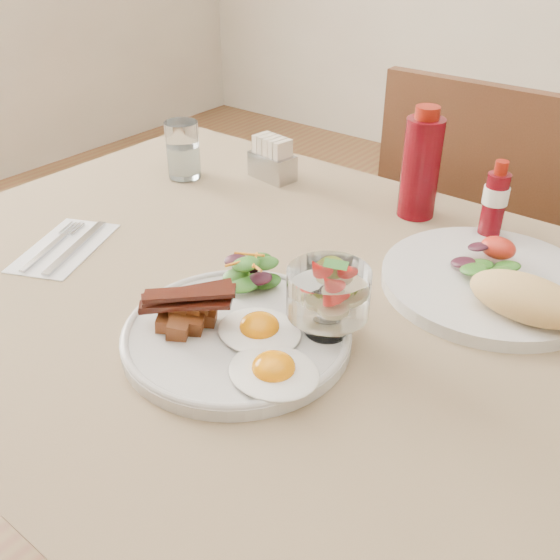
{
  "coord_description": "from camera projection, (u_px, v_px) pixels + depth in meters",
  "views": [
    {
      "loc": [
        0.39,
        -0.57,
        1.22
      ],
      "look_at": [
        -0.01,
        -0.06,
        0.82
      ],
      "focal_mm": 40.0,
      "sensor_mm": 36.0,
      "label": 1
    }
  ],
  "objects": [
    {
      "name": "table",
      "position": [
        310.0,
        356.0,
        0.88
      ],
      "size": [
        1.33,
        0.88,
        0.75
      ],
      "color": "#4F2D18",
      "rests_on": "ground"
    },
    {
      "name": "chair_far",
      "position": [
        482.0,
        258.0,
        1.4
      ],
      "size": [
        0.42,
        0.42,
        0.93
      ],
      "color": "#4F2D18",
      "rests_on": "ground"
    },
    {
      "name": "main_plate",
      "position": [
        237.0,
        335.0,
        0.76
      ],
      "size": [
        0.28,
        0.28,
        0.02
      ],
      "primitive_type": "cylinder",
      "color": "silver",
      "rests_on": "table"
    },
    {
      "name": "fried_eggs",
      "position": [
        266.0,
        348.0,
        0.71
      ],
      "size": [
        0.17,
        0.15,
        0.03
      ],
      "rotation": [
        0.0,
        0.0,
        -0.04
      ],
      "color": "white",
      "rests_on": "main_plate"
    },
    {
      "name": "bacon_potato_pile",
      "position": [
        187.0,
        310.0,
        0.75
      ],
      "size": [
        0.11,
        0.1,
        0.05
      ],
      "rotation": [
        0.0,
        0.0,
        0.28
      ],
      "color": "brown",
      "rests_on": "main_plate"
    },
    {
      "name": "side_salad",
      "position": [
        251.0,
        273.0,
        0.83
      ],
      "size": [
        0.08,
        0.07,
        0.04
      ],
      "rotation": [
        0.0,
        0.0,
        -0.02
      ],
      "color": "#245316",
      "rests_on": "main_plate"
    },
    {
      "name": "fruit_cup",
      "position": [
        329.0,
        293.0,
        0.73
      ],
      "size": [
        0.1,
        0.1,
        0.1
      ],
      "rotation": [
        0.0,
        0.0,
        -0.26
      ],
      "color": "white",
      "rests_on": "main_plate"
    },
    {
      "name": "second_plate",
      "position": [
        498.0,
        284.0,
        0.84
      ],
      "size": [
        0.3,
        0.3,
        0.08
      ],
      "rotation": [
        0.0,
        0.0,
        -0.34
      ],
      "color": "silver",
      "rests_on": "table"
    },
    {
      "name": "ketchup_bottle",
      "position": [
        421.0,
        166.0,
        1.02
      ],
      "size": [
        0.08,
        0.08,
        0.19
      ],
      "rotation": [
        0.0,
        0.0,
        -0.33
      ],
      "color": "#55040C",
      "rests_on": "table"
    },
    {
      "name": "hot_sauce_bottle",
      "position": [
        494.0,
        205.0,
        0.94
      ],
      "size": [
        0.05,
        0.05,
        0.14
      ],
      "rotation": [
        0.0,
        0.0,
        -0.4
      ],
      "color": "#55040C",
      "rests_on": "table"
    },
    {
      "name": "sugar_caddy",
      "position": [
        272.0,
        161.0,
        1.18
      ],
      "size": [
        0.09,
        0.06,
        0.08
      ],
      "rotation": [
        0.0,
        0.0,
        -0.15
      ],
      "color": "#B2B3B7",
      "rests_on": "table"
    },
    {
      "name": "water_glass",
      "position": [
        183.0,
        153.0,
        1.18
      ],
      "size": [
        0.06,
        0.06,
        0.11
      ],
      "color": "white",
      "rests_on": "table"
    },
    {
      "name": "napkin_cutlery",
      "position": [
        65.0,
        247.0,
        0.96
      ],
      "size": [
        0.16,
        0.2,
        0.01
      ],
      "rotation": [
        0.0,
        0.0,
        0.42
      ],
      "color": "white",
      "rests_on": "table"
    }
  ]
}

